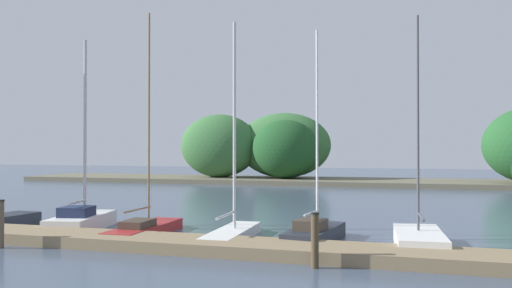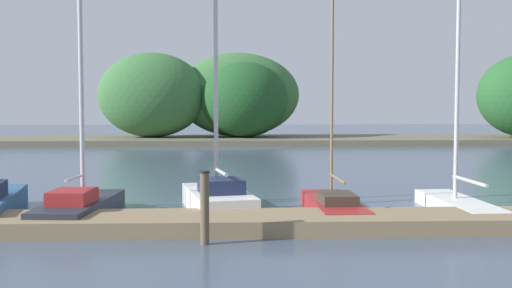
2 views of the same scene
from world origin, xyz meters
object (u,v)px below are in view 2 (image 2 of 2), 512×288
sailboat_3 (217,195)px  sailboat_5 (457,199)px  mooring_piling_1 (205,207)px  sailboat_4 (333,202)px  sailboat_2 (81,203)px

sailboat_3 → sailboat_5: sailboat_5 is taller
sailboat_5 → mooring_piling_1: (-6.23, -3.36, 0.38)m
mooring_piling_1 → sailboat_4: bearing=47.2°
sailboat_5 → sailboat_4: bearing=89.1°
sailboat_4 → mooring_piling_1: size_ratio=5.35×
sailboat_2 → sailboat_5: (9.31, 0.54, -0.05)m
sailboat_3 → sailboat_4: 2.94m
sailboat_3 → mooring_piling_1: bearing=166.0°
sailboat_4 → mooring_piling_1: sailboat_4 is taller
sailboat_2 → mooring_piling_1: sailboat_2 is taller
sailboat_2 → sailboat_4: size_ratio=0.97×
sailboat_2 → sailboat_4: 6.16m
sailboat_2 → sailboat_3: size_ratio=1.07×
sailboat_5 → mooring_piling_1: bearing=116.3°
sailboat_3 → sailboat_2: bearing=94.9°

